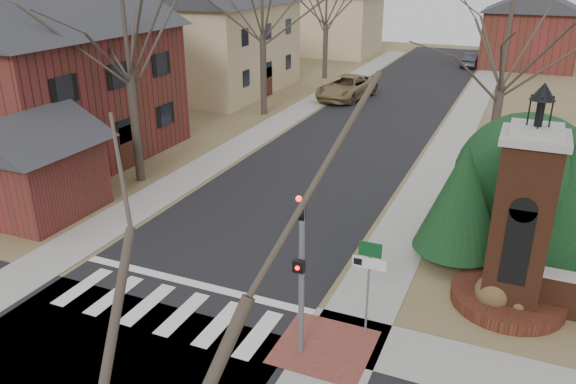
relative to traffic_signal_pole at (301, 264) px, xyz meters
The scene contains 24 objects.
ground 5.05m from the traffic_signal_pole, behind, with size 120.00×120.00×0.00m, color brown.
main_street 22.01m from the traffic_signal_pole, 101.35° to the left, with size 8.00×70.00×0.01m, color black.
crosswalk_zone 5.02m from the traffic_signal_pole, behind, with size 8.00×2.20×0.02m, color silver.
stop_bar 5.30m from the traffic_signal_pole, 158.11° to the left, with size 8.00×0.35×0.02m, color silver.
sidewalk_right_main 21.60m from the traffic_signal_pole, 87.59° to the left, with size 2.00×60.00×0.02m, color gray.
sidewalk_left 23.58m from the traffic_signal_pole, 113.91° to the left, with size 2.00×60.00×0.02m, color gray.
curb_apron 2.66m from the traffic_signal_pole, 40.52° to the left, with size 2.40×2.40×0.02m, color brown.
traffic_signal_pole is the anchor object (origin of this frame).
sign_post 2.02m from the traffic_signal_pole, 47.57° to the left, with size 0.90×0.07×2.75m.
brick_gate_monument 6.47m from the traffic_signal_pole, 43.24° to the left, with size 3.20×3.20×6.47m.
house_brick_left 19.81m from the traffic_signal_pole, 151.43° to the left, with size 9.80×11.80×9.42m.
house_stucco_left 31.92m from the traffic_signal_pole, 123.97° to the left, with size 9.80×12.80×9.28m.
garage_left 13.40m from the traffic_signal_pole, 163.01° to the left, with size 4.80×4.80×4.29m.
house_distant_left 50.18m from the traffic_signal_pole, 108.98° to the left, with size 10.80×8.80×8.53m.
house_distant_right 47.58m from the traffic_signal_pole, 85.55° to the left, with size 8.80×8.80×7.30m.
evergreen_near 7.06m from the traffic_signal_pole, 65.72° to the left, with size 2.80×2.80×4.10m.
evergreen_mid 9.83m from the traffic_signal_pole, 50.89° to the left, with size 3.40×3.40×4.70m.
evergreen_mass 10.09m from the traffic_signal_pole, 62.23° to the left, with size 4.80×4.80×4.80m, color black.
bare_tree_0 14.99m from the traffic_signal_pole, 143.29° to the left, with size 8.05×8.05×11.15m.
bare_tree_3 16.28m from the traffic_signal_pole, 78.28° to the left, with size 7.00×7.00×9.70m.
pickup_truck 28.83m from the traffic_signal_pole, 105.52° to the left, with size 2.72×5.90×1.64m, color olive.
distant_car 45.01m from the traffic_signal_pole, 91.15° to the left, with size 1.37×3.92×1.29m, color #33363B.
dry_shrub_left 6.24m from the traffic_signal_pole, 43.12° to the left, with size 1.05×1.05×1.05m, color brown.
dry_shrub_right 6.79m from the traffic_signal_pole, 38.85° to the left, with size 0.76×0.76×0.76m, color brown.
Camera 1 is at (8.64, -10.28, 9.26)m, focal length 35.00 mm.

